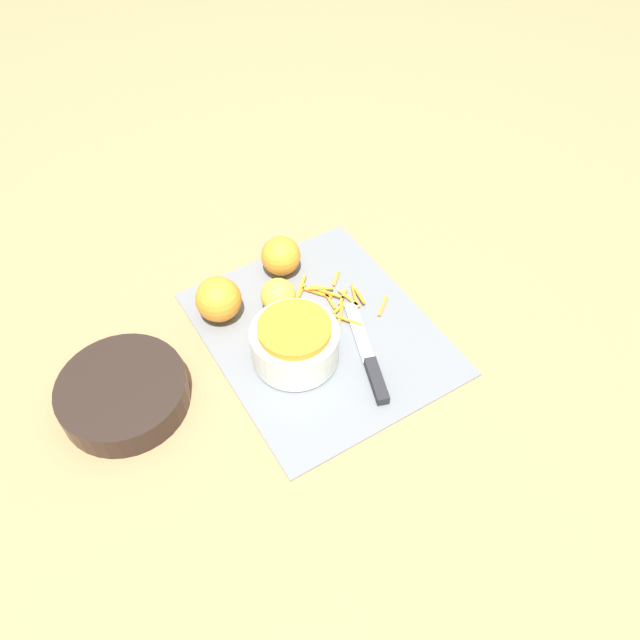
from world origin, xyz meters
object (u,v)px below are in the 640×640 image
object	(u,v)px
lemon	(278,295)
orange_left	(281,256)
orange_right	(218,299)
bowl_dark	(124,393)
knife	(372,368)
bowl_speckled	(295,342)

from	to	relation	value
lemon	orange_left	bearing A→B (deg)	-32.10
orange_right	orange_left	bearing A→B (deg)	-74.23
bowl_dark	knife	world-z (taller)	bowl_dark
bowl_speckled	bowl_dark	distance (m)	0.28
lemon	knife	bearing A→B (deg)	-162.41
orange_left	lemon	distance (m)	0.09
bowl_dark	knife	size ratio (longest dim) A/B	0.95
bowl_speckled	orange_right	bearing A→B (deg)	24.20
bowl_speckled	orange_left	xyz separation A→B (m)	(0.19, -0.08, -0.00)
orange_left	orange_right	size ratio (longest dim) A/B	0.92
bowl_speckled	orange_left	world-z (taller)	bowl_speckled
bowl_dark	bowl_speckled	bearing A→B (deg)	-103.32
bowl_speckled	orange_left	bearing A→B (deg)	-22.64
bowl_dark	orange_left	world-z (taller)	orange_left
knife	lemon	bearing A→B (deg)	36.57
bowl_speckled	orange_right	xyz separation A→B (m)	(0.15, 0.07, 0.00)
bowl_dark	orange_right	xyz separation A→B (m)	(0.08, -0.21, 0.02)
knife	orange_left	world-z (taller)	orange_left
lemon	bowl_dark	bearing A→B (deg)	98.59
knife	lemon	world-z (taller)	lemon
orange_right	lemon	size ratio (longest dim) A/B	1.29
orange_left	knife	bearing A→B (deg)	-177.19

